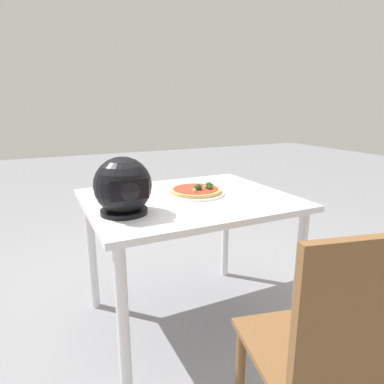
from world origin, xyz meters
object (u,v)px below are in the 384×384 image
motorcycle_helmet (123,187)px  chair_far (332,352)px  pizza (196,190)px  drinking_glass (113,181)px  dining_table (188,214)px

motorcycle_helmet → chair_far: (-0.38, 0.84, -0.34)m
pizza → drinking_glass: bearing=-32.6°
dining_table → motorcycle_helmet: motorcycle_helmet is taller
drinking_glass → motorcycle_helmet: bearing=83.6°
pizza → chair_far: size_ratio=0.30×
dining_table → motorcycle_helmet: size_ratio=4.09×
dining_table → chair_far: bearing=90.4°
pizza → drinking_glass: size_ratio=2.28×
dining_table → motorcycle_helmet: 0.44m
dining_table → drinking_glass: bearing=-40.5°
motorcycle_helmet → pizza: bearing=-160.5°
pizza → motorcycle_helmet: motorcycle_helmet is taller
pizza → chair_far: 1.02m
dining_table → motorcycle_helmet: (0.37, 0.12, 0.21)m
pizza → drinking_glass: drinking_glass is taller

